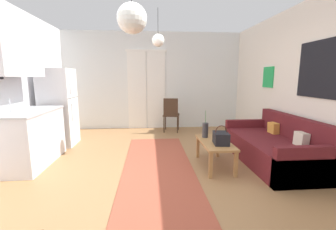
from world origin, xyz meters
The scene contains 13 objects.
ground_plane centered at (0.00, 0.00, -0.05)m, with size 5.53×7.34×0.10m, color #996D44.
wall_back centered at (-0.01, 3.42, 1.35)m, with size 5.13×0.13×2.71m.
wall_right centered at (2.52, 0.01, 1.36)m, with size 0.12×6.94×2.71m.
area_rug centered at (0.01, 0.36, 0.01)m, with size 1.11×3.51×0.01m, color #9E4733.
couch centered at (2.05, 0.52, 0.26)m, with size 0.95×1.93×0.80m.
coffee_table centered at (0.95, 0.43, 0.36)m, with size 0.46×0.94×0.42m.
bamboo_vase centered at (0.85, 0.69, 0.55)m, with size 0.10×0.10×0.48m.
handbag centered at (1.00, 0.28, 0.52)m, with size 0.25×0.31×0.30m.
refrigerator centered at (-2.05, 1.88, 0.82)m, with size 0.65×0.63×1.64m.
kitchen_counter centered at (-2.11, 0.78, 0.77)m, with size 0.60×1.33×2.04m.
accent_chair centered at (0.46, 2.82, 0.51)m, with size 0.49×0.47×0.92m.
pendant_lamp_near centered at (-0.27, -0.67, 2.03)m, with size 0.30×0.30×0.83m.
pendant_lamp_far centered at (0.06, 1.30, 2.14)m, with size 0.23×0.23×0.69m.
Camera 1 is at (-0.11, -2.98, 1.46)m, focal length 23.62 mm.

